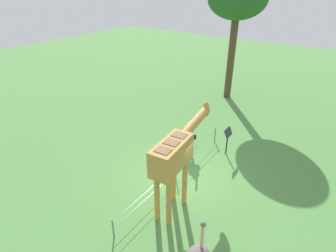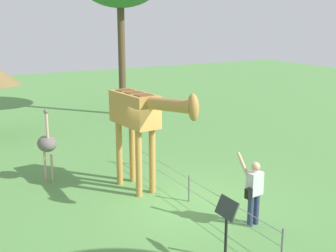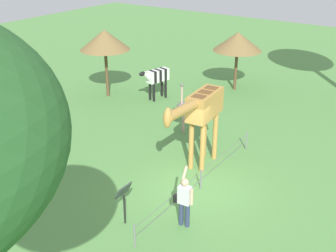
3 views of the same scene
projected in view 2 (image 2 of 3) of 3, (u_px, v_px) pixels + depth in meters
ground_plane at (184, 202)px, 11.78m from camera, size 60.00×60.00×0.00m
giraffe at (140, 116)px, 12.00m from camera, size 3.69×0.85×3.17m
visitor at (254, 189)px, 10.28m from camera, size 0.58×0.58×1.75m
ostrich at (47, 144)px, 13.04m from camera, size 0.70×0.56×2.25m
info_sign at (227, 216)px, 8.80m from camera, size 0.56×0.21×1.32m
wire_fence at (189, 187)px, 11.76m from camera, size 7.05×0.05×0.75m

